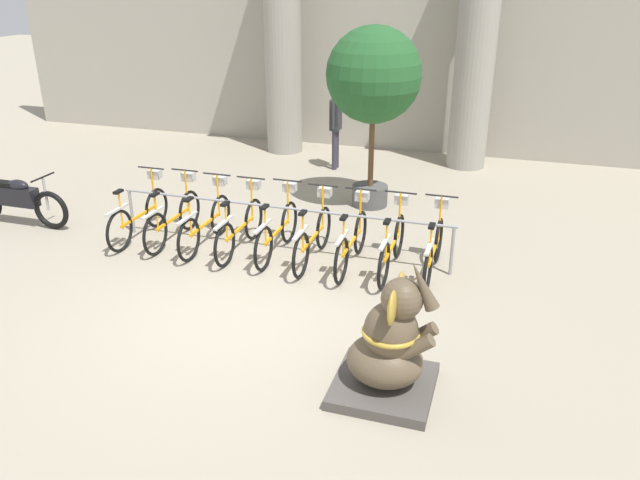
{
  "coord_description": "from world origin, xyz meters",
  "views": [
    {
      "loc": [
        3.16,
        -6.38,
        4.09
      ],
      "look_at": [
        1.01,
        0.39,
        1.0
      ],
      "focal_mm": 35.0,
      "sensor_mm": 36.0,
      "label": 1
    }
  ],
  "objects_px": {
    "bicycle_0": "(140,214)",
    "motorcycle": "(17,200)",
    "bicycle_6": "(352,240)",
    "bicycle_5": "(314,236)",
    "bicycle_8": "(434,249)",
    "bicycle_2": "(206,222)",
    "bicycle_3": "(241,226)",
    "person_pedestrian": "(336,120)",
    "bicycle_4": "(278,230)",
    "potted_tree": "(374,80)",
    "elephant_statue": "(389,348)",
    "bicycle_7": "(392,245)",
    "bicycle_1": "(174,217)"
  },
  "relations": [
    {
      "from": "bicycle_5",
      "to": "bicycle_8",
      "type": "height_order",
      "value": "same"
    },
    {
      "from": "bicycle_2",
      "to": "potted_tree",
      "type": "xyz_separation_m",
      "value": [
        2.05,
        2.63,
        1.92
      ]
    },
    {
      "from": "bicycle_7",
      "to": "bicycle_4",
      "type": "bearing_deg",
      "value": 179.07
    },
    {
      "from": "potted_tree",
      "to": "bicycle_7",
      "type": "bearing_deg",
      "value": -69.97
    },
    {
      "from": "elephant_statue",
      "to": "person_pedestrian",
      "type": "height_order",
      "value": "person_pedestrian"
    },
    {
      "from": "person_pedestrian",
      "to": "bicycle_4",
      "type": "bearing_deg",
      "value": -84.66
    },
    {
      "from": "bicycle_5",
      "to": "bicycle_7",
      "type": "bearing_deg",
      "value": 1.47
    },
    {
      "from": "bicycle_1",
      "to": "bicycle_3",
      "type": "bearing_deg",
      "value": -2.39
    },
    {
      "from": "bicycle_2",
      "to": "elephant_statue",
      "type": "distance_m",
      "value": 4.55
    },
    {
      "from": "bicycle_4",
      "to": "bicycle_6",
      "type": "xyz_separation_m",
      "value": [
        1.2,
        -0.06,
        0.0
      ]
    },
    {
      "from": "bicycle_7",
      "to": "potted_tree",
      "type": "relative_size",
      "value": 0.54
    },
    {
      "from": "bicycle_6",
      "to": "motorcycle",
      "type": "distance_m",
      "value": 5.93
    },
    {
      "from": "bicycle_4",
      "to": "elephant_statue",
      "type": "xyz_separation_m",
      "value": [
        2.34,
        -2.89,
        0.12
      ]
    },
    {
      "from": "bicycle_5",
      "to": "bicycle_7",
      "type": "distance_m",
      "value": 1.2
    },
    {
      "from": "bicycle_2",
      "to": "bicycle_3",
      "type": "xyz_separation_m",
      "value": [
        0.6,
        -0.01,
        0.0
      ]
    },
    {
      "from": "bicycle_0",
      "to": "motorcycle",
      "type": "bearing_deg",
      "value": -176.59
    },
    {
      "from": "bicycle_0",
      "to": "bicycle_2",
      "type": "height_order",
      "value": "same"
    },
    {
      "from": "bicycle_0",
      "to": "motorcycle",
      "type": "distance_m",
      "value": 2.34
    },
    {
      "from": "bicycle_8",
      "to": "person_pedestrian",
      "type": "bearing_deg",
      "value": 121.29
    },
    {
      "from": "motorcycle",
      "to": "person_pedestrian",
      "type": "bearing_deg",
      "value": 48.53
    },
    {
      "from": "bicycle_3",
      "to": "potted_tree",
      "type": "distance_m",
      "value": 3.57
    },
    {
      "from": "bicycle_7",
      "to": "motorcycle",
      "type": "height_order",
      "value": "bicycle_7"
    },
    {
      "from": "bicycle_7",
      "to": "elephant_statue",
      "type": "relative_size",
      "value": 1.12
    },
    {
      "from": "bicycle_8",
      "to": "motorcycle",
      "type": "xyz_separation_m",
      "value": [
        -7.13,
        -0.2,
        0.04
      ]
    },
    {
      "from": "bicycle_4",
      "to": "bicycle_7",
      "type": "bearing_deg",
      "value": -0.93
    },
    {
      "from": "bicycle_3",
      "to": "bicycle_5",
      "type": "height_order",
      "value": "same"
    },
    {
      "from": "elephant_statue",
      "to": "bicycle_2",
      "type": "bearing_deg",
      "value": 141.23
    },
    {
      "from": "bicycle_6",
      "to": "motorcycle",
      "type": "height_order",
      "value": "bicycle_6"
    },
    {
      "from": "bicycle_6",
      "to": "bicycle_5",
      "type": "bearing_deg",
      "value": 179.95
    },
    {
      "from": "bicycle_0",
      "to": "motorcycle",
      "type": "relative_size",
      "value": 0.85
    },
    {
      "from": "motorcycle",
      "to": "potted_tree",
      "type": "bearing_deg",
      "value": 26.51
    },
    {
      "from": "person_pedestrian",
      "to": "elephant_statue",
      "type": "bearing_deg",
      "value": -69.79
    },
    {
      "from": "bicycle_0",
      "to": "bicycle_5",
      "type": "bearing_deg",
      "value": -0.02
    },
    {
      "from": "bicycle_4",
      "to": "elephant_statue",
      "type": "relative_size",
      "value": 1.12
    },
    {
      "from": "potted_tree",
      "to": "bicycle_6",
      "type": "bearing_deg",
      "value": -82.39
    },
    {
      "from": "bicycle_4",
      "to": "bicycle_8",
      "type": "xyz_separation_m",
      "value": [
        2.4,
        -0.0,
        0.0
      ]
    },
    {
      "from": "bicycle_1",
      "to": "bicycle_0",
      "type": "bearing_deg",
      "value": -174.6
    },
    {
      "from": "bicycle_4",
      "to": "potted_tree",
      "type": "xyz_separation_m",
      "value": [
        0.85,
        2.59,
        1.92
      ]
    },
    {
      "from": "bicycle_1",
      "to": "person_pedestrian",
      "type": "distance_m",
      "value": 4.91
    },
    {
      "from": "bicycle_2",
      "to": "bicycle_5",
      "type": "distance_m",
      "value": 1.8
    },
    {
      "from": "bicycle_3",
      "to": "bicycle_6",
      "type": "distance_m",
      "value": 1.8
    },
    {
      "from": "bicycle_0",
      "to": "bicycle_2",
      "type": "relative_size",
      "value": 1.0
    },
    {
      "from": "motorcycle",
      "to": "person_pedestrian",
      "type": "relative_size",
      "value": 1.15
    },
    {
      "from": "person_pedestrian",
      "to": "bicycle_2",
      "type": "bearing_deg",
      "value": -99.22
    },
    {
      "from": "motorcycle",
      "to": "bicycle_2",
      "type": "bearing_deg",
      "value": 2.5
    },
    {
      "from": "bicycle_5",
      "to": "bicycle_6",
      "type": "relative_size",
      "value": 1.0
    },
    {
      "from": "bicycle_5",
      "to": "bicycle_7",
      "type": "xyz_separation_m",
      "value": [
        1.2,
        0.03,
        0.0
      ]
    },
    {
      "from": "bicycle_3",
      "to": "potted_tree",
      "type": "height_order",
      "value": "potted_tree"
    },
    {
      "from": "bicycle_1",
      "to": "bicycle_4",
      "type": "height_order",
      "value": "same"
    },
    {
      "from": "bicycle_0",
      "to": "person_pedestrian",
      "type": "xyz_separation_m",
      "value": [
        1.96,
        4.72,
        0.68
      ]
    }
  ]
}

